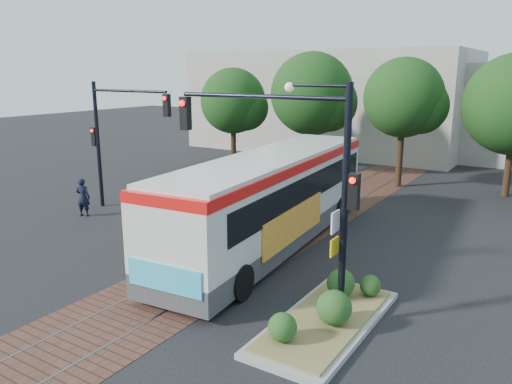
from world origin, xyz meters
TOP-DOWN VIEW (x-y plane):
  - ground at (0.00, 0.00)m, footprint 120.00×120.00m
  - trackbed at (0.00, 4.00)m, footprint 3.60×40.00m
  - tree_row at (1.21, 16.42)m, footprint 26.40×5.60m
  - warehouses at (-0.53, 28.75)m, footprint 40.00×13.00m
  - city_bus at (0.43, 3.62)m, footprint 3.85×13.20m
  - traffic_island at (4.82, -0.90)m, footprint 2.20×5.20m
  - signal_pole_main at (3.86, -0.81)m, footprint 5.49×0.46m
  - signal_pole_left at (-8.37, 4.00)m, footprint 4.99×0.34m
  - officer at (-8.80, 2.34)m, footprint 0.75×0.64m
  - parked_car at (-3.29, 11.81)m, footprint 5.13×3.16m

SIDE VIEW (x-z plane):
  - ground at x=0.00m, z-range 0.00..0.00m
  - trackbed at x=0.00m, z-range 0.00..0.02m
  - traffic_island at x=4.82m, z-range -0.24..0.89m
  - parked_car at x=-3.29m, z-range 0.00..1.39m
  - officer at x=-8.80m, z-range 0.00..1.76m
  - city_bus at x=0.43m, z-range 0.20..3.68m
  - warehouses at x=-0.53m, z-range -0.19..7.81m
  - signal_pole_left at x=-8.37m, z-range 0.86..6.86m
  - signal_pole_main at x=3.86m, z-range 1.16..7.16m
  - tree_row at x=1.21m, z-range 1.01..8.69m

